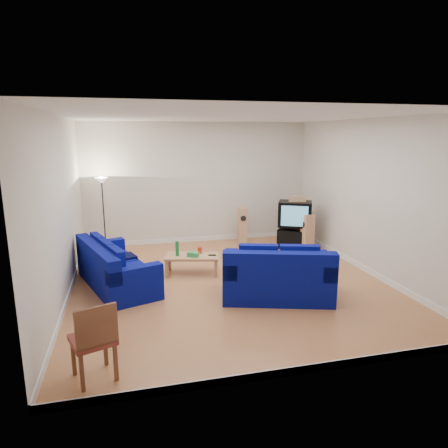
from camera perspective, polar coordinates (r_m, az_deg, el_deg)
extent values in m
cube|color=brown|center=(8.03, 0.69, -8.30)|extent=(6.00, 6.50, 0.01)
cube|color=white|center=(7.50, 0.76, 15.17)|extent=(6.00, 6.50, 0.01)
cube|color=silver|center=(10.75, -3.68, 5.84)|extent=(6.00, 0.01, 3.20)
cube|color=silver|center=(4.61, 11.00, -3.60)|extent=(6.00, 0.01, 3.20)
cube|color=silver|center=(7.44, -22.24, 1.88)|extent=(0.01, 6.50, 3.20)
cube|color=silver|center=(8.84, 19.93, 3.64)|extent=(0.01, 6.50, 3.20)
cube|color=white|center=(11.03, -3.55, -2.13)|extent=(6.00, 0.02, 0.12)
cube|color=white|center=(5.25, 10.21, -19.92)|extent=(6.00, 0.02, 0.12)
cube|color=white|center=(7.85, -21.22, -9.21)|extent=(0.02, 6.50, 0.12)
cube|color=white|center=(9.18, 19.16, -5.89)|extent=(0.02, 6.50, 0.12)
cube|color=#010661|center=(8.04, -14.99, -7.08)|extent=(1.63, 2.42, 0.43)
cube|color=#010661|center=(7.82, -17.75, -4.51)|extent=(0.93, 2.18, 0.44)
cube|color=#010661|center=(8.87, -17.13, -3.10)|extent=(0.98, 0.52, 0.24)
cube|color=#010661|center=(7.03, -12.58, -6.95)|extent=(0.98, 0.52, 0.24)
cube|color=black|center=(7.99, -14.08, -4.79)|extent=(0.52, 0.52, 0.12)
cube|color=#010661|center=(7.34, 7.57, -8.49)|extent=(2.14, 1.58, 0.47)
cube|color=#010661|center=(6.79, 7.94, -5.97)|extent=(1.90, 0.79, 0.48)
cube|color=#010661|center=(7.20, 1.00, -5.68)|extent=(0.55, 1.09, 0.27)
cube|color=#010661|center=(7.33, 14.18, -5.73)|extent=(0.55, 1.09, 0.27)
cube|color=black|center=(7.38, 7.55, -5.49)|extent=(0.56, 0.56, 0.13)
cube|color=tan|center=(8.41, -4.60, -4.64)|extent=(1.20, 0.79, 0.05)
cube|color=tan|center=(8.31, -8.16, -6.40)|extent=(0.07, 0.07, 0.35)
cube|color=tan|center=(8.73, -7.77, -5.44)|extent=(0.07, 0.07, 0.35)
cube|color=tan|center=(8.23, -1.19, -6.45)|extent=(0.07, 0.07, 0.35)
cube|color=tan|center=(8.66, -1.14, -5.47)|extent=(0.07, 0.07, 0.35)
cylinder|color=#197233|center=(8.35, -6.69, -3.51)|extent=(0.08, 0.08, 0.31)
cube|color=green|center=(8.30, -4.44, -4.36)|extent=(0.26, 0.23, 0.09)
cylinder|color=red|center=(8.52, -3.47, -3.75)|extent=(0.10, 0.10, 0.13)
cube|color=black|center=(8.36, -1.69, -4.46)|extent=(0.17, 0.09, 0.02)
cube|color=black|center=(10.42, 10.00, -2.12)|extent=(0.92, 0.84, 0.49)
cube|color=black|center=(10.42, 10.13, -0.47)|extent=(0.50, 0.51, 0.09)
cube|color=black|center=(10.30, 10.09, 1.45)|extent=(1.00, 0.90, 0.63)
cube|color=teal|center=(10.00, 10.04, 1.11)|extent=(0.60, 0.30, 0.51)
cube|color=tan|center=(10.24, 10.42, 3.59)|extent=(0.45, 0.29, 0.15)
cube|color=tan|center=(10.62, 2.64, -0.27)|extent=(0.27, 0.32, 0.99)
cylinder|color=black|center=(10.42, 2.77, 0.81)|extent=(0.15, 0.04, 0.15)
cube|color=tan|center=(10.17, 11.81, -1.23)|extent=(0.32, 0.28, 0.95)
cylinder|color=black|center=(10.04, 11.22, -0.07)|extent=(0.05, 0.14, 0.14)
cylinder|color=black|center=(10.37, -16.46, -3.86)|extent=(0.24, 0.24, 0.03)
cylinder|color=black|center=(10.16, -16.77, 0.93)|extent=(0.03, 0.03, 1.75)
cone|color=white|center=(10.02, -17.10, 5.98)|extent=(0.32, 0.32, 0.14)
cube|color=brown|center=(5.08, -19.64, -19.37)|extent=(0.06, 0.06, 0.48)
cube|color=brown|center=(5.41, -20.72, -17.35)|extent=(0.06, 0.06, 0.48)
cube|color=brown|center=(5.16, -15.22, -18.49)|extent=(0.06, 0.06, 0.48)
cube|color=brown|center=(5.49, -16.59, -16.58)|extent=(0.06, 0.06, 0.48)
cube|color=maroon|center=(5.15, -18.25, -15.42)|extent=(0.61, 0.61, 0.07)
cube|color=brown|center=(4.85, -17.75, -13.79)|extent=(0.46, 0.20, 0.48)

